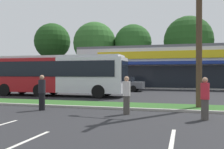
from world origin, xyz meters
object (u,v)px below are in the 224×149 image
at_px(city_bus, 56,74).
at_px(car_2, 121,84).
at_px(utility_pole, 196,9).
at_px(pedestrian_by_pole, 127,95).
at_px(pedestrian_near_bench, 205,98).
at_px(pedestrian_mid, 42,93).

bearing_deg(city_bus, car_2, 59.91).
distance_m(utility_pole, car_2, 14.43).
bearing_deg(city_bus, utility_pole, -26.63).
bearing_deg(pedestrian_by_pole, car_2, 67.51).
relative_size(pedestrian_near_bench, pedestrian_mid, 0.96).
height_order(pedestrian_near_bench, pedestrian_mid, pedestrian_mid).
xyz_separation_m(car_2, pedestrian_by_pole, (3.71, -14.47, 0.10)).
bearing_deg(city_bus, pedestrian_by_pole, -46.25).
height_order(pedestrian_near_bench, pedestrian_by_pole, pedestrian_by_pole).
bearing_deg(pedestrian_near_bench, utility_pole, -175.99).
relative_size(city_bus, car_2, 2.43).
relative_size(utility_pole, pedestrian_by_pole, 5.57).
height_order(utility_pole, pedestrian_by_pole, utility_pole).
bearing_deg(utility_pole, pedestrian_near_bench, -86.13).
bearing_deg(pedestrian_by_pole, city_bus, 97.67).
relative_size(city_bus, pedestrian_by_pole, 6.70).
distance_m(city_bus, pedestrian_by_pole, 10.78).
relative_size(city_bus, pedestrian_mid, 6.52).
bearing_deg(pedestrian_near_bench, pedestrian_by_pole, -98.93).
xyz_separation_m(utility_pole, city_bus, (-10.62, 5.15, -3.35)).
height_order(city_bus, pedestrian_by_pole, city_bus).
height_order(utility_pole, car_2, utility_pole).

